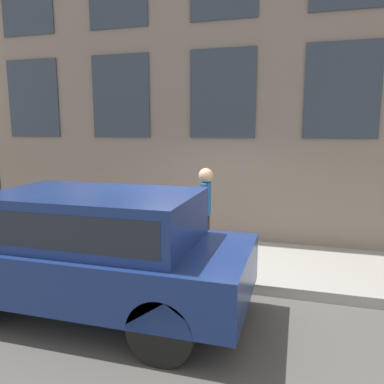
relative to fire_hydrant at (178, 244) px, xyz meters
The scene contains 6 objects.
ground_plane 0.90m from the fire_hydrant, 143.52° to the right, with size 80.00×80.00×0.00m, color #514F4C.
sidewalk 0.84m from the fire_hydrant, 37.14° to the right, with size 2.33×60.00×0.17m.
building_facade 4.44m from the fire_hydrant, 12.99° to the right, with size 0.33×40.00×9.05m.
fire_hydrant is the anchor object (origin of this frame).
person 0.92m from the fire_hydrant, 37.79° to the right, with size 0.41×0.27×1.70m.
parked_truck_navy_near 1.96m from the fire_hydrant, 159.77° to the left, with size 1.90×4.45×1.74m.
Camera 1 is at (-5.60, -1.61, 2.58)m, focal length 35.00 mm.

